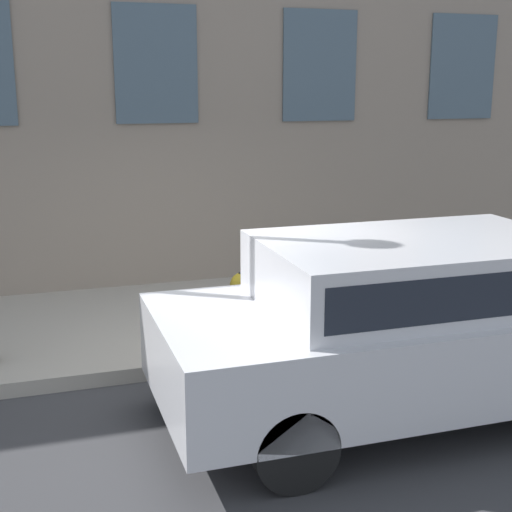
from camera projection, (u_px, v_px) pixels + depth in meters
ground_plane at (218, 373)px, 7.41m from camera, size 80.00×80.00×0.00m
sidewalk at (186, 321)px, 8.82m from camera, size 3.08×60.00×0.16m
building_facade at (152, 7)px, 9.48m from camera, size 0.33×40.00×7.85m
fire_hydrant at (243, 305)px, 7.85m from camera, size 0.37×0.47×0.77m
person at (268, 271)px, 8.27m from camera, size 0.26×0.17×1.09m
parked_truck_silver_near at (408, 316)px, 6.28m from camera, size 1.96×4.35×1.62m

